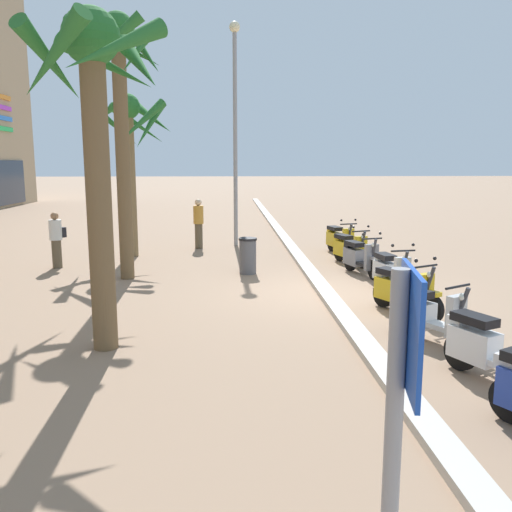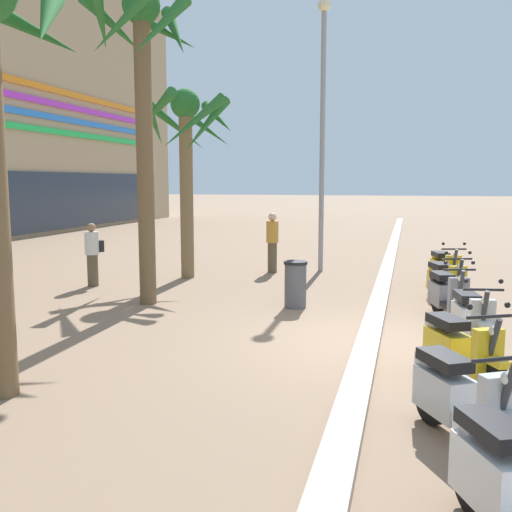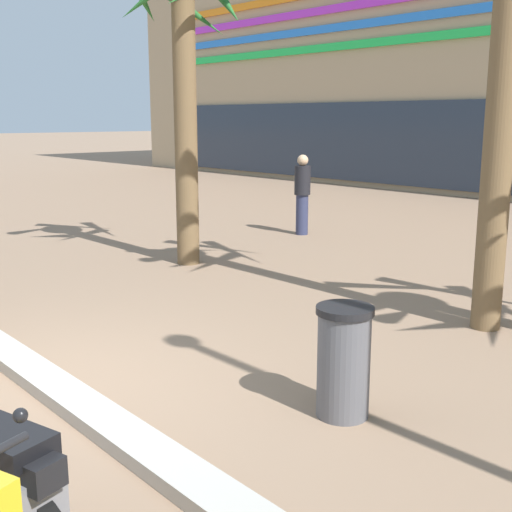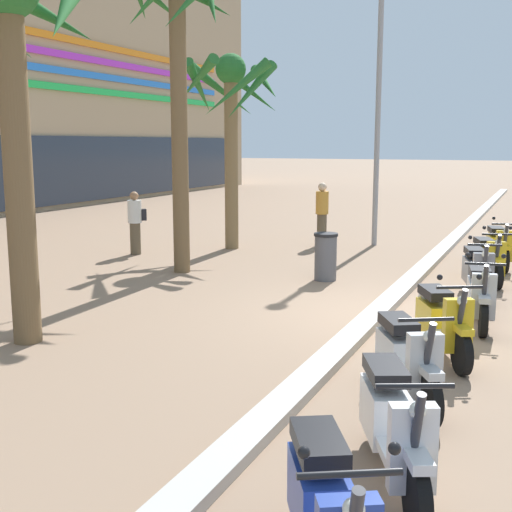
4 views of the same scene
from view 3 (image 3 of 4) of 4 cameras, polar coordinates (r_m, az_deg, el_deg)
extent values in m
plane|color=#93755B|center=(6.47, -18.64, -11.03)|extent=(200.00, 200.00, 0.00)
cube|color=#BCB7AD|center=(6.48, -17.80, -10.35)|extent=(60.00, 0.36, 0.12)
cube|color=slate|center=(4.07, -21.08, -18.94)|extent=(0.74, 0.49, 0.43)
cube|color=black|center=(3.89, -21.29, -14.67)|extent=(0.66, 0.45, 0.12)
cube|color=black|center=(3.74, -18.52, -17.37)|extent=(0.28, 0.26, 0.16)
sphere|color=black|center=(3.22, -19.84, -12.93)|extent=(0.07, 0.07, 0.07)
cylinder|color=brown|center=(7.97, 20.83, 15.10)|extent=(0.34, 0.34, 5.99)
cylinder|color=brown|center=(11.05, -6.15, 11.30)|extent=(0.38, 0.38, 4.68)
cone|color=#286B2D|center=(11.86, -6.31, 20.89)|extent=(1.10, 1.35, 1.17)
cylinder|color=#2D3351|center=(14.02, 4.03, 3.62)|extent=(0.26, 0.26, 0.86)
cylinder|color=black|center=(13.94, 4.07, 6.60)|extent=(0.34, 0.34, 0.61)
sphere|color=tan|center=(13.90, 4.10, 8.32)|extent=(0.23, 0.23, 0.23)
cylinder|color=#56565B|center=(5.55, 7.63, -9.35)|extent=(0.44, 0.44, 0.90)
cylinder|color=black|center=(5.40, 7.77, -4.70)|extent=(0.48, 0.48, 0.06)
camera|label=1|loc=(17.89, -27.60, 12.07)|focal=38.01mm
camera|label=2|loc=(14.69, -35.16, 10.16)|focal=40.11mm
camera|label=4|loc=(15.78, -42.38, 9.85)|focal=46.34mm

